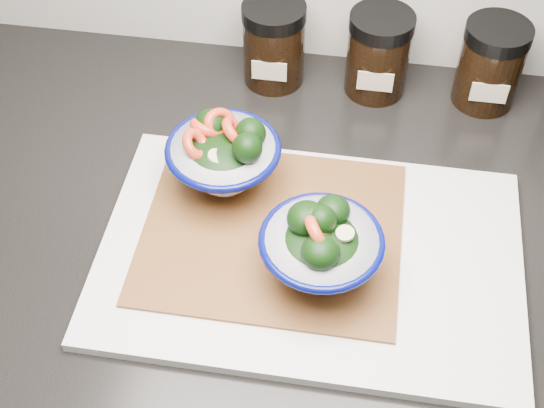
% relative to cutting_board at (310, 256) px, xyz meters
% --- Properties ---
extents(countertop, '(3.50, 0.60, 0.04)m').
position_rel_cutting_board_xyz_m(countertop, '(0.15, 0.05, -0.03)').
color(countertop, black).
rests_on(countertop, cabinet).
extents(cutting_board, '(0.45, 0.30, 0.01)m').
position_rel_cutting_board_xyz_m(cutting_board, '(0.00, 0.00, 0.00)').
color(cutting_board, silver).
rests_on(cutting_board, countertop).
extents(bamboo_mat, '(0.28, 0.24, 0.00)m').
position_rel_cutting_board_xyz_m(bamboo_mat, '(-0.04, 0.02, 0.01)').
color(bamboo_mat, brown).
rests_on(bamboo_mat, cutting_board).
extents(bowl_left, '(0.13, 0.13, 0.09)m').
position_rel_cutting_board_xyz_m(bowl_left, '(-0.11, 0.08, 0.05)').
color(bowl_left, white).
rests_on(bowl_left, bamboo_mat).
extents(bowl_right, '(0.13, 0.13, 0.10)m').
position_rel_cutting_board_xyz_m(bowl_right, '(0.01, -0.03, 0.05)').
color(bowl_right, white).
rests_on(bowl_right, bamboo_mat).
extents(spice_jar_a, '(0.08, 0.08, 0.11)m').
position_rel_cutting_board_xyz_m(spice_jar_a, '(-0.08, 0.29, 0.05)').
color(spice_jar_a, black).
rests_on(spice_jar_a, countertop).
extents(spice_jar_b, '(0.08, 0.08, 0.11)m').
position_rel_cutting_board_xyz_m(spice_jar_b, '(0.05, 0.29, 0.05)').
color(spice_jar_b, black).
rests_on(spice_jar_b, countertop).
extents(spice_jar_c, '(0.08, 0.08, 0.11)m').
position_rel_cutting_board_xyz_m(spice_jar_c, '(0.19, 0.29, 0.05)').
color(spice_jar_c, black).
rests_on(spice_jar_c, countertop).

